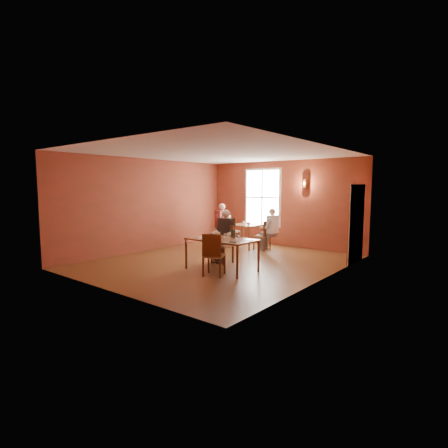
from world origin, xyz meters
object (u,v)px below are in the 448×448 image
Objects in this scene: main_table at (222,254)px; diner_maroon at (230,225)px; diner_main at (222,238)px; chair_diner_main at (222,244)px; diner_white at (263,230)px; chair_diner_white at (262,235)px; chair_empty at (214,254)px; chair_diner_maroon at (231,231)px; second_table at (246,236)px.

main_table is 3.70m from diner_maroon.
diner_main is 0.97× the size of diner_maroon.
chair_diner_main is at bearing 127.57° from main_table.
diner_main is at bearing -175.06° from diner_white.
diner_main is 2.45m from chair_diner_white.
diner_maroon is (-2.27, 3.58, 0.22)m from chair_empty.
diner_main is 2.88m from chair_diner_maroon.
second_table reaches higher than main_table.
diner_white reaches higher than chair_empty.
diner_white is at bearing 81.00° from chair_empty.
diner_maroon is at bearing 90.00° from diner_white.
diner_main reaches higher than chair_diner_maroon.
chair_empty is (0.20, -0.53, 0.11)m from main_table.
diner_maroon is (-1.33, 0.00, 0.23)m from chair_diner_white.
diner_main is 2.44m from diner_white.
chair_empty is at bearing -165.27° from chair_diner_white.
diner_white is 0.93× the size of diner_maroon.
second_table is at bearing 90.69° from chair_empty.
diner_maroon is at bearing -90.00° from chair_diner_maroon.
diner_main is at bearing 128.88° from main_table.
chair_diner_main is 1.37m from chair_empty.
main_table is 1.65× the size of chair_diner_main.
chair_diner_main is at bearing 97.47° from chair_empty.
chair_empty is 1.04× the size of chair_diner_white.
chair_empty is at bearing 32.40° from diner_maroon.
chair_empty is (0.70, -1.18, -0.01)m from chair_diner_main.
second_table is at bearing 90.00° from diner_maroon.
diner_white is at bearing 90.00° from chair_diner_maroon.
chair_diner_maroon reaches higher than second_table.
diner_maroon reaches higher than chair_diner_main.
main_table is at bearing 128.88° from diner_main.
chair_diner_white is at bearing -84.35° from diner_main.
main_table is 1.75× the size of chair_diner_white.
chair_diner_main is 0.19m from diner_main.
diner_maroon reaches higher than diner_white.
chair_empty is at bearing 120.74° from chair_diner_main.
chair_diner_white is at bearing 0.00° from second_table.
diner_white is 1.34m from chair_diner_maroon.
chair_diner_maroon is (-1.33, 0.00, -0.13)m from diner_white.
second_table is 0.66m from chair_diner_white.
chair_diner_main is (-0.50, 0.65, 0.12)m from main_table.
diner_white reaches higher than chair_diner_white.
chair_empty reaches higher than chair_diner_white.
diner_white is (-0.21, 2.43, -0.03)m from diner_main.
diner_main is at bearing 32.36° from chair_diner_maroon.
diner_white is (0.68, 0.00, 0.27)m from second_table.
diner_main is 1.55× the size of second_table.
chair_diner_maroon reaches higher than main_table.
chair_diner_white is (-0.24, 2.43, -0.22)m from diner_main.
diner_main is at bearing 90.00° from chair_diner_main.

